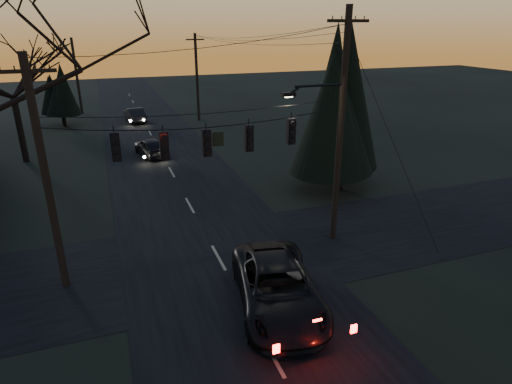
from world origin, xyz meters
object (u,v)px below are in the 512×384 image
object	(u,v)px
utility_pole_far_l	(82,113)
suv_near	(277,287)
sedan_oncoming_a	(150,147)
utility_pole_left	(66,285)
utility_pole_far_r	(199,120)
utility_pole_right	(332,238)
evergreen_right	(345,111)
sedan_oncoming_b	(135,115)

from	to	relation	value
utility_pole_far_l	suv_near	world-z (taller)	utility_pole_far_l
sedan_oncoming_a	utility_pole_left	bearing A→B (deg)	62.28
utility_pole_left	sedan_oncoming_a	world-z (taller)	utility_pole_left
utility_pole_far_l	utility_pole_far_r	bearing A→B (deg)	-34.82
utility_pole_right	utility_pole_left	size ratio (longest dim) A/B	1.18
utility_pole_far_r	suv_near	xyz separation A→B (m)	(-4.45, -31.98, 0.80)
evergreen_right	suv_near	bearing A→B (deg)	-130.19
utility_pole_left	evergreen_right	distance (m)	16.66
evergreen_right	sedan_oncoming_a	distance (m)	15.28
utility_pole_right	sedan_oncoming_b	xyz separation A→B (m)	(-6.30, 29.38, 0.71)
utility_pole_far_r	sedan_oncoming_a	size ratio (longest dim) A/B	2.11
sedan_oncoming_a	sedan_oncoming_b	distance (m)	12.94
utility_pole_left	sedan_oncoming_a	size ratio (longest dim) A/B	2.11
evergreen_right	utility_pole_far_l	bearing A→B (deg)	116.18
suv_near	sedan_oncoming_a	xyz separation A→B (m)	(-1.85, 20.42, -0.12)
utility_pole_far_r	suv_near	bearing A→B (deg)	-97.91
suv_near	utility_pole_far_l	bearing A→B (deg)	110.85
utility_pole_left	utility_pole_far_r	distance (m)	30.27
utility_pole_far_r	utility_pole_far_l	size ratio (longest dim) A/B	1.06
evergreen_right	sedan_oncoming_b	distance (m)	26.18
utility_pole_right	evergreen_right	xyz separation A→B (m)	(3.52, 5.45, 4.72)
sedan_oncoming_b	evergreen_right	bearing A→B (deg)	105.28
utility_pole_far_l	suv_near	size ratio (longest dim) A/B	1.39
suv_near	utility_pole_far_r	bearing A→B (deg)	92.93
evergreen_right	sedan_oncoming_a	size ratio (longest dim) A/B	2.05
utility_pole_far_l	evergreen_right	world-z (taller)	evergreen_right
utility_pole_far_r	sedan_oncoming_a	distance (m)	13.18
utility_pole_far_r	utility_pole_far_l	bearing A→B (deg)	145.18
utility_pole_right	evergreen_right	world-z (taller)	evergreen_right
utility_pole_right	utility_pole_far_l	world-z (taller)	utility_pole_right
utility_pole_far_l	sedan_oncoming_a	distance (m)	20.25
utility_pole_left	utility_pole_right	bearing A→B (deg)	0.00
utility_pole_far_l	sedan_oncoming_a	world-z (taller)	utility_pole_far_l
sedan_oncoming_a	evergreen_right	bearing A→B (deg)	121.60
utility_pole_left	sedan_oncoming_b	xyz separation A→B (m)	(5.20, 29.38, 0.71)
suv_near	sedan_oncoming_b	size ratio (longest dim) A/B	1.35
suv_near	sedan_oncoming_a	size ratio (longest dim) A/B	1.43
utility_pole_left	sedan_oncoming_a	xyz separation A→B (m)	(5.20, 16.45, 0.69)
suv_near	sedan_oncoming_b	bearing A→B (deg)	104.03
suv_near	utility_pole_left	bearing A→B (deg)	161.43
utility_pole_right	utility_pole_left	world-z (taller)	utility_pole_right
utility_pole_left	evergreen_right	world-z (taller)	evergreen_right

